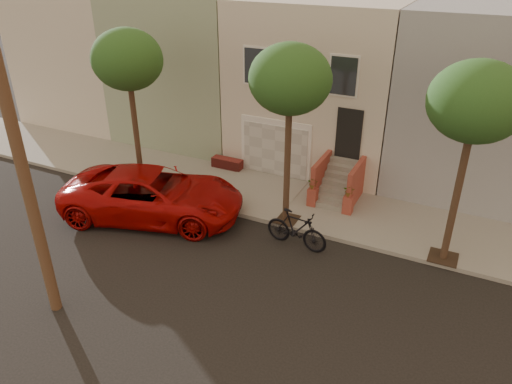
% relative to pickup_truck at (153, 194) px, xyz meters
% --- Properties ---
extents(ground, '(90.00, 90.00, 0.00)m').
position_rel_pickup_truck_xyz_m(ground, '(3.57, -2.20, -0.91)').
color(ground, black).
rests_on(ground, ground).
extents(sidewalk, '(40.00, 3.70, 0.15)m').
position_rel_pickup_truck_xyz_m(sidewalk, '(3.57, 3.15, -0.84)').
color(sidewalk, gray).
rests_on(sidewalk, ground).
extents(house_row, '(33.10, 11.70, 7.00)m').
position_rel_pickup_truck_xyz_m(house_row, '(3.57, 8.99, 2.73)').
color(house_row, '#B9B09E').
rests_on(house_row, sidewalk).
extents(tree_left, '(2.70, 2.57, 6.30)m').
position_rel_pickup_truck_xyz_m(tree_left, '(-1.93, 1.70, 4.34)').
color(tree_left, '#2D2116').
rests_on(tree_left, sidewalk).
extents(tree_mid, '(2.70, 2.57, 6.30)m').
position_rel_pickup_truck_xyz_m(tree_mid, '(4.57, 1.70, 4.34)').
color(tree_mid, '#2D2116').
rests_on(tree_mid, sidewalk).
extents(tree_right, '(2.70, 2.57, 6.30)m').
position_rel_pickup_truck_xyz_m(tree_right, '(10.07, 1.70, 4.34)').
color(tree_right, '#2D2116').
rests_on(tree_right, sidewalk).
extents(pickup_truck, '(7.17, 4.77, 1.83)m').
position_rel_pickup_truck_xyz_m(pickup_truck, '(0.00, 0.00, 0.00)').
color(pickup_truck, '#AC0A09').
rests_on(pickup_truck, ground).
extents(motorcycle, '(2.26, 0.86, 1.33)m').
position_rel_pickup_truck_xyz_m(motorcycle, '(5.49, 0.45, -0.25)').
color(motorcycle, black).
rests_on(motorcycle, ground).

